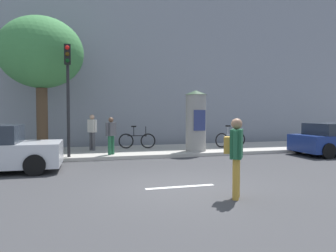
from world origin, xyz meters
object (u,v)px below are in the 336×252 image
Objects in this scene: traffic_light at (68,82)px; pedestrian_with_bag at (111,133)px; poster_column at (196,120)px; pedestrian_in_dark_shirt at (92,130)px; street_tree at (41,54)px; bicycle_leaning at (137,140)px; pedestrian_in_red_top at (236,150)px; bicycle_upright at (231,139)px.

traffic_light is 2.81× the size of pedestrian_with_bag.
pedestrian_in_dark_shirt is (-4.46, 1.51, -0.43)m from poster_column.
street_tree reaches higher than pedestrian_with_bag.
street_tree is (-6.57, 1.43, 2.88)m from poster_column.
pedestrian_with_bag is 0.88× the size of bicycle_leaning.
pedestrian_with_bag is (0.67, -1.70, -0.06)m from pedestrian_in_dark_shirt.
pedestrian_in_red_top is 7.24m from pedestrian_with_bag.
poster_column is 1.56× the size of bicycle_leaning.
traffic_light reaches higher than poster_column.
street_tree is 3.56× the size of pedestrian_in_dark_shirt.
traffic_light is at bearing -167.26° from pedestrian_with_bag.
street_tree reaches higher than pedestrian_in_red_top.
traffic_light is 8.24m from bicycle_upright.
bicycle_leaning is (1.43, 1.92, -0.50)m from pedestrian_with_bag.
poster_column reaches higher than pedestrian_in_dark_shirt.
pedestrian_with_bag is 2.45m from bicycle_leaning.
pedestrian_with_bag is 6.17m from bicycle_upright.
traffic_light is at bearing 118.76° from pedestrian_in_red_top.
pedestrian_with_bag is (2.79, -1.63, -3.37)m from street_tree.
street_tree is at bearing 118.92° from pedestrian_in_red_top.
bicycle_leaning is at bearing 53.24° from pedestrian_with_bag.
street_tree is 3.34× the size of bicycle_leaning.
bicycle_leaning is (-2.35, 1.72, -0.99)m from poster_column.
poster_column reaches higher than bicycle_upright.
street_tree is at bearing -176.06° from bicycle_leaning.
traffic_light is at bearing -173.99° from poster_column.
bicycle_upright is (7.69, 1.59, -2.50)m from traffic_light.
traffic_light is 1.58× the size of poster_column.
pedestrian_in_red_top is 1.07× the size of pedestrian_in_dark_shirt.
bicycle_upright is at bearing 11.65° from traffic_light.
pedestrian_with_bag is at bearing -30.28° from street_tree.
traffic_light is at bearing -115.33° from pedestrian_in_dark_shirt.
street_tree is at bearing 119.44° from traffic_light.
poster_column is 1.55× the size of pedestrian_in_red_top.
street_tree is 10.38m from pedestrian_in_red_top.
pedestrian_in_red_top is at bearing -61.08° from street_tree.
pedestrian_in_dark_shirt is at bearing -174.18° from bicycle_leaning.
street_tree is at bearing -177.95° from pedestrian_in_dark_shirt.
poster_column is 3.82m from pedestrian_with_bag.
pedestrian_in_dark_shirt reaches higher than bicycle_leaning.
pedestrian_in_red_top is at bearing -86.60° from bicycle_leaning.
street_tree is 3.31× the size of bicycle_upright.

